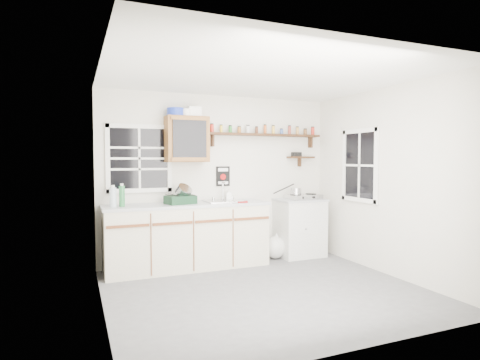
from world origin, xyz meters
The scene contains 18 objects.
room centered at (0.00, 0.00, 1.25)m, with size 3.64×3.24×2.54m.
main_cabinet centered at (-0.58, 1.30, 0.46)m, with size 2.31×0.63×0.92m.
right_cabinet centered at (1.25, 1.32, 0.46)m, with size 0.73×0.57×0.91m.
sink centered at (-0.05, 1.30, 0.93)m, with size 0.52×0.44×0.29m.
upper_cabinet centered at (-0.55, 1.44, 1.82)m, with size 0.60×0.32×0.65m.
upper_cabinet_clutter centered at (-0.60, 1.44, 2.21)m, with size 0.48×0.24×0.14m.
spice_shelf centered at (0.73, 1.51, 1.93)m, with size 1.91×0.18×0.35m.
secondary_shelf centered at (1.36, 1.52, 1.58)m, with size 0.45×0.16×0.24m.
warning_sign centered at (0.05, 1.59, 1.28)m, with size 0.22×0.02×0.30m.
window_back centered at (-1.20, 1.59, 1.55)m, with size 0.93×0.03×0.98m.
window_right centered at (1.79, 0.55, 1.45)m, with size 0.03×0.78×1.08m.
water_bottles centered at (-1.54, 1.26, 1.06)m, with size 0.19×0.10×0.30m.
dish_rack centered at (-0.68, 1.28, 1.01)m, with size 0.43×0.36×0.29m.
soap_bottle centered at (0.10, 1.47, 1.01)m, with size 0.08×0.08×0.18m, color silver.
rag centered at (0.17, 1.10, 0.93)m, with size 0.14×0.12×0.02m, color maroon.
hotplate centered at (1.30, 1.31, 0.95)m, with size 0.58×0.34×0.08m.
saucepan centered at (1.16, 1.31, 1.03)m, with size 0.41×0.23×0.18m.
trash_bag centered at (0.80, 1.29, 0.18)m, with size 0.37×0.34×0.42m.
Camera 1 is at (-2.05, -4.16, 1.54)m, focal length 30.00 mm.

